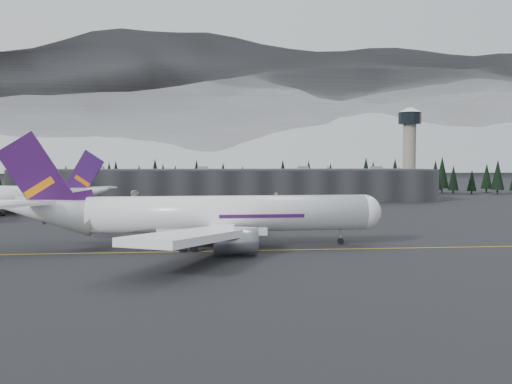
{
  "coord_description": "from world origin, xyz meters",
  "views": [
    {
      "loc": [
        -12.56,
        -99.4,
        15.29
      ],
      "look_at": [
        0.0,
        20.0,
        9.0
      ],
      "focal_mm": 40.0,
      "sensor_mm": 36.0,
      "label": 1
    }
  ],
  "objects": [
    {
      "name": "ground",
      "position": [
        0.0,
        0.0,
        0.0
      ],
      "size": [
        1400.0,
        1400.0,
        0.0
      ],
      "primitive_type": "plane",
      "color": "black",
      "rests_on": "ground"
    },
    {
      "name": "taxiline",
      "position": [
        0.0,
        -2.0,
        0.01
      ],
      "size": [
        400.0,
        0.4,
        0.02
      ],
      "primitive_type": "cube",
      "color": "gold",
      "rests_on": "ground"
    },
    {
      "name": "terminal",
      "position": [
        0.0,
        125.0,
        6.3
      ],
      "size": [
        160.0,
        30.0,
        12.6
      ],
      "color": "black",
      "rests_on": "ground"
    },
    {
      "name": "control_tower",
      "position": [
        75.0,
        128.0,
        23.41
      ],
      "size": [
        10.0,
        10.0,
        37.7
      ],
      "color": "gray",
      "rests_on": "ground"
    },
    {
      "name": "treeline",
      "position": [
        0.0,
        162.0,
        7.5
      ],
      "size": [
        360.0,
        20.0,
        15.0
      ],
      "primitive_type": "cube",
      "color": "black",
      "rests_on": "ground"
    },
    {
      "name": "mountain_ridge",
      "position": [
        0.0,
        1000.0,
        0.0
      ],
      "size": [
        4400.0,
        900.0,
        420.0
      ],
      "primitive_type": null,
      "color": "white",
      "rests_on": "ground"
    },
    {
      "name": "jet_main",
      "position": [
        -12.71,
        3.08,
        5.82
      ],
      "size": [
        70.22,
        64.79,
        20.64
      ],
      "rotation": [
        0.0,
        0.0,
        0.03
      ],
      "color": "white",
      "rests_on": "ground"
    },
    {
      "name": "jet_parked",
      "position": [
        -68.47,
        72.95,
        5.32
      ],
      "size": [
        62.91,
        57.35,
        18.85
      ],
      "rotation": [
        0.0,
        0.0,
        2.89
      ],
      "color": "white",
      "rests_on": "ground"
    },
    {
      "name": "gse_vehicle_a",
      "position": [
        -34.17,
        103.48,
        0.76
      ],
      "size": [
        4.77,
        6.05,
        1.53
      ],
      "primitive_type": "imported",
      "rotation": [
        0.0,
        0.0,
        0.47
      ],
      "color": "silver",
      "rests_on": "ground"
    },
    {
      "name": "gse_vehicle_b",
      "position": [
        15.73,
        98.46,
        0.79
      ],
      "size": [
        5.01,
        3.27,
        1.59
      ],
      "primitive_type": "imported",
      "rotation": [
        0.0,
        0.0,
        -1.24
      ],
      "color": "#B8B8BA",
      "rests_on": "ground"
    }
  ]
}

